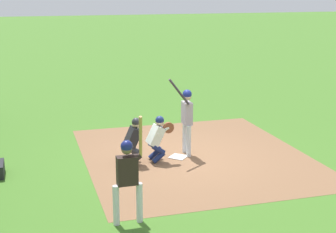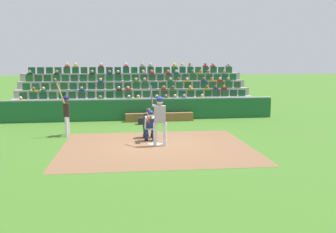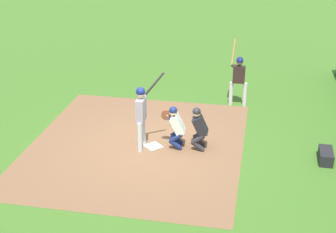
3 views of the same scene
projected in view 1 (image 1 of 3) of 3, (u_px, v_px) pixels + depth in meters
name	position (u px, v px, depth m)	size (l,w,h in m)	color
ground_plane	(178.00, 157.00, 14.02)	(160.00, 160.00, 0.00)	#406F24
infield_dirt_patch	(195.00, 155.00, 14.17)	(7.02, 6.14, 0.01)	brown
home_plate_marker	(178.00, 157.00, 14.01)	(0.44, 0.44, 0.02)	white
batter_at_plate	(187.00, 114.00, 13.95)	(0.56, 0.76, 2.27)	silver
catcher_crouching	(158.00, 136.00, 13.56)	(0.48, 0.72, 1.28)	navy
home_plate_umpire	(134.00, 139.00, 13.36)	(0.46, 0.46, 1.29)	#2A2A2F
on_deck_batter	(128.00, 173.00, 9.80)	(0.49, 0.61, 2.29)	silver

